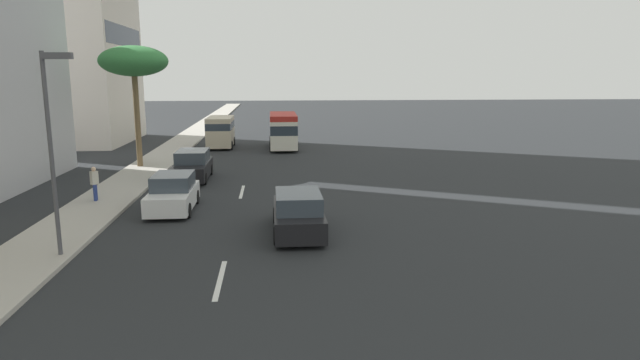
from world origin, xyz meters
TOP-DOWN VIEW (x-y plane):
  - ground_plane at (31.50, 0.00)m, footprint 198.00×198.00m
  - sidewalk_right at (31.50, 6.43)m, footprint 162.00×2.84m
  - lane_stripe_mid at (10.72, 0.00)m, footprint 3.20×0.16m
  - lane_stripe_far at (23.09, 0.00)m, footprint 3.20×0.16m
  - van_lead at (41.09, 2.69)m, footprint 4.75×2.15m
  - car_second at (26.84, 3.03)m, footprint 4.77×1.94m
  - car_third at (19.41, 2.84)m, footprint 4.22×1.88m
  - car_fourth at (15.37, -2.55)m, footprint 4.69×1.91m
  - minibus_fifth at (39.99, -2.54)m, footprint 6.40×2.28m
  - pedestrian_near_lamp at (21.04, 6.73)m, footprint 0.38×0.38m
  - palm_tree at (31.08, 7.01)m, footprint 4.27×4.27m
  - street_lamp at (13.09, 5.29)m, footprint 0.24×0.97m

SIDE VIEW (x-z plane):
  - ground_plane at x=31.50m, z-range 0.00..0.00m
  - lane_stripe_mid at x=10.72m, z-range 0.00..0.01m
  - lane_stripe_far at x=23.09m, z-range 0.00..0.01m
  - sidewalk_right at x=31.50m, z-range 0.00..0.15m
  - car_fourth at x=15.37m, z-range -0.04..1.58m
  - car_third at x=19.41m, z-range -0.05..1.59m
  - car_second at x=26.84m, z-range -0.05..1.64m
  - pedestrian_near_lamp at x=21.04m, z-range 0.23..1.84m
  - van_lead at x=41.09m, z-range 0.18..2.75m
  - minibus_fifth at x=39.99m, z-range 0.14..3.03m
  - street_lamp at x=13.09m, z-range 0.94..7.48m
  - palm_tree at x=31.08m, z-range 2.95..10.62m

